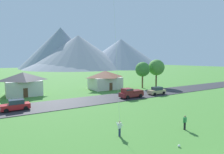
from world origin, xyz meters
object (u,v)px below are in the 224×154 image
object	(u,v)px
soccer_ball	(179,146)
pickup_truck_maroon_west_side	(131,93)
parked_car_tan_west_end	(157,91)
watcher_person	(185,122)
parked_car_red_mid_west	(16,105)
house_leftmost	(105,80)
tree_near_left	(143,69)
tree_center	(156,68)
house_left_center	(23,83)

from	to	relation	value
soccer_ball	pickup_truck_maroon_west_side	bearing A→B (deg)	64.21
parked_car_tan_west_end	watcher_person	world-z (taller)	parked_car_tan_west_end
parked_car_red_mid_west	house_leftmost	bearing A→B (deg)	27.53
watcher_person	soccer_ball	size ratio (longest dim) A/B	6.98
tree_near_left	parked_car_tan_west_end	bearing A→B (deg)	-112.15
parked_car_red_mid_west	pickup_truck_maroon_west_side	bearing A→B (deg)	-3.88
house_leftmost	watcher_person	size ratio (longest dim) A/B	5.04
soccer_ball	house_leftmost	bearing A→B (deg)	71.56
tree_center	house_left_center	bearing A→B (deg)	170.53
parked_car_tan_west_end	parked_car_red_mid_west	bearing A→B (deg)	177.00
tree_near_left	soccer_ball	distance (m)	37.01
soccer_ball	parked_car_tan_west_end	bearing A→B (deg)	49.74
house_leftmost	pickup_truck_maroon_west_side	size ratio (longest dim) A/B	1.62
watcher_person	tree_center	bearing A→B (deg)	50.87
pickup_truck_maroon_west_side	watcher_person	xyz separation A→B (m)	(-5.72, -17.83, -0.18)
parked_car_tan_west_end	soccer_ball	xyz separation A→B (m)	(-17.26, -20.38, -0.75)
parked_car_red_mid_west	soccer_ball	distance (m)	24.82
house_left_center	tree_near_left	size ratio (longest dim) A/B	1.06
house_left_center	watcher_person	size ratio (longest dim) A/B	4.65
tree_near_left	watcher_person	bearing A→B (deg)	-121.87
tree_near_left	tree_center	size ratio (longest dim) A/B	0.91
tree_near_left	parked_car_red_mid_west	world-z (taller)	tree_near_left
house_left_center	parked_car_red_mid_west	size ratio (longest dim) A/B	1.83
tree_near_left	house_leftmost	bearing A→B (deg)	158.26
soccer_ball	watcher_person	bearing A→B (deg)	32.10
house_leftmost	house_left_center	bearing A→B (deg)	175.43
tree_center	pickup_truck_maroon_west_side	size ratio (longest dim) A/B	1.54
pickup_truck_maroon_west_side	house_leftmost	bearing A→B (deg)	83.99
pickup_truck_maroon_west_side	watcher_person	world-z (taller)	pickup_truck_maroon_west_side
soccer_ball	parked_car_red_mid_west	bearing A→B (deg)	118.04
tree_near_left	parked_car_tan_west_end	world-z (taller)	tree_near_left
house_left_center	soccer_ball	size ratio (longest dim) A/B	32.47
parked_car_tan_west_end	pickup_truck_maroon_west_side	xyz separation A→B (m)	(-7.38, 0.05, 0.19)
pickup_truck_maroon_west_side	soccer_ball	size ratio (longest dim) A/B	21.72
house_leftmost	parked_car_tan_west_end	distance (m)	14.84
parked_car_tan_west_end	watcher_person	xyz separation A→B (m)	(-13.10, -17.78, 0.01)
soccer_ball	house_left_center	bearing A→B (deg)	104.07
tree_center	parked_car_tan_west_end	world-z (taller)	tree_center
parked_car_red_mid_west	watcher_person	bearing A→B (deg)	-50.65
tree_center	watcher_person	size ratio (longest dim) A/B	4.80
house_leftmost	tree_near_left	bearing A→B (deg)	-21.74
tree_center	watcher_person	distance (m)	35.17
parked_car_red_mid_west	pickup_truck_maroon_west_side	size ratio (longest dim) A/B	0.82
house_leftmost	parked_car_tan_west_end	world-z (taller)	house_leftmost
house_left_center	tree_near_left	distance (m)	30.65
house_leftmost	soccer_ball	xyz separation A→B (m)	(-11.29, -33.86, -2.45)
parked_car_red_mid_west	watcher_person	world-z (taller)	parked_car_red_mid_west
house_left_center	tree_center	size ratio (longest dim) A/B	0.97
house_left_center	pickup_truck_maroon_west_side	size ratio (longest dim) A/B	1.50
house_leftmost	tree_center	world-z (taller)	tree_center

